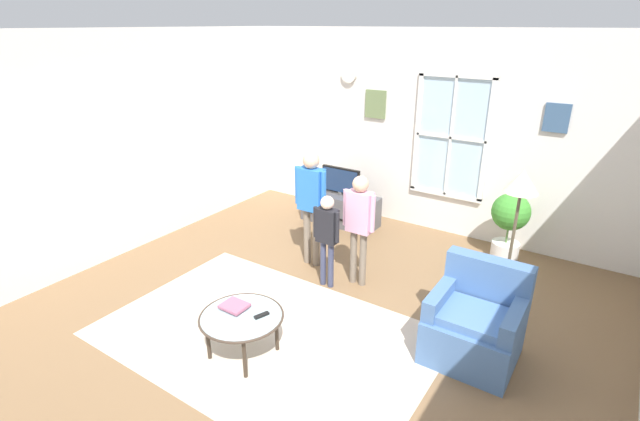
{
  "coord_description": "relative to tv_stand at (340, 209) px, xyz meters",
  "views": [
    {
      "loc": [
        2.34,
        -3.02,
        2.82
      ],
      "look_at": [
        -0.18,
        0.76,
        0.99
      ],
      "focal_mm": 26.24,
      "sensor_mm": 36.0,
      "label": 1
    }
  ],
  "objects": [
    {
      "name": "tv_stand",
      "position": [
        0.0,
        0.0,
        0.0
      ],
      "size": [
        1.16,
        0.45,
        0.45
      ],
      "color": "#4C4C51",
      "rests_on": "ground_plane"
    },
    {
      "name": "coffee_table",
      "position": [
        0.85,
        -3.08,
        0.16
      ],
      "size": [
        0.76,
        0.76,
        0.42
      ],
      "color": "#99B2B7",
      "rests_on": "ground_plane"
    },
    {
      "name": "person_pink_shirt",
      "position": [
        1.09,
        -1.4,
        0.59
      ],
      "size": [
        0.39,
        0.18,
        1.31
      ],
      "color": "#726656",
      "rests_on": "ground_plane"
    },
    {
      "name": "book_stack",
      "position": [
        0.72,
        -3.03,
        0.21
      ],
      "size": [
        0.23,
        0.2,
        0.04
      ],
      "color": "#774D5F",
      "rests_on": "coffee_table"
    },
    {
      "name": "floor_lamp",
      "position": [
        2.64,
        -1.15,
        1.09
      ],
      "size": [
        0.32,
        0.32,
        1.58
      ],
      "color": "black",
      "rests_on": "ground_plane"
    },
    {
      "name": "cup",
      "position": [
        0.96,
        -3.13,
        0.23
      ],
      "size": [
        0.07,
        0.07,
        0.08
      ],
      "primitive_type": "cylinder",
      "color": "white",
      "rests_on": "coffee_table"
    },
    {
      "name": "remote_near_books",
      "position": [
        1.0,
        -2.98,
        0.2
      ],
      "size": [
        0.09,
        0.15,
        0.02
      ],
      "primitive_type": "cube",
      "rotation": [
        0.0,
        0.0,
        -0.35
      ],
      "color": "black",
      "rests_on": "coffee_table"
    },
    {
      "name": "armchair",
      "position": [
        2.58,
        -1.92,
        0.1
      ],
      "size": [
        0.76,
        0.74,
        0.87
      ],
      "color": "#476B9E",
      "rests_on": "ground_plane"
    },
    {
      "name": "person_blue_shirt",
      "position": [
        0.38,
        -1.3,
        0.68
      ],
      "size": [
        0.43,
        0.2,
        1.44
      ],
      "color": "#726656",
      "rests_on": "ground_plane"
    },
    {
      "name": "area_rug",
      "position": [
        0.84,
        -2.74,
        -0.22
      ],
      "size": [
        3.17,
        2.08,
        0.01
      ],
      "primitive_type": "cube",
      "color": "#C6B29E",
      "rests_on": "ground_plane"
    },
    {
      "name": "potted_plant_by_window",
      "position": [
        2.36,
        0.16,
        0.31
      ],
      "size": [
        0.47,
        0.47,
        0.89
      ],
      "color": "silver",
      "rests_on": "ground_plane"
    },
    {
      "name": "ground_plane",
      "position": [
        1.02,
        -2.57,
        -0.24
      ],
      "size": [
        6.33,
        6.88,
        0.02
      ],
      "primitive_type": "cube",
      "color": "brown"
    },
    {
      "name": "television",
      "position": [
        0.0,
        -0.0,
        0.44
      ],
      "size": [
        0.61,
        0.08,
        0.41
      ],
      "color": "#4C4C4C",
      "rests_on": "tv_stand"
    },
    {
      "name": "back_wall",
      "position": [
        1.03,
        0.63,
        1.16
      ],
      "size": [
        5.73,
        0.17,
        2.77
      ],
      "color": "silver",
      "rests_on": "ground_plane"
    },
    {
      "name": "side_wall_left",
      "position": [
        -1.9,
        -2.57,
        1.16
      ],
      "size": [
        0.12,
        6.28,
        2.77
      ],
      "color": "silver",
      "rests_on": "ground_plane"
    },
    {
      "name": "person_black_shirt",
      "position": [
        0.82,
        -1.64,
        0.46
      ],
      "size": [
        0.33,
        0.15,
        1.1
      ],
      "color": "#333851",
      "rests_on": "ground_plane"
    }
  ]
}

